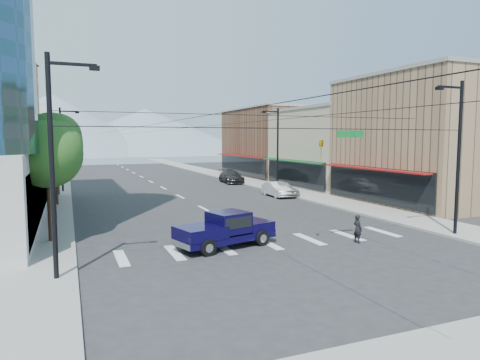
# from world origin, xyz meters

# --- Properties ---
(ground) EXTENTS (160.00, 160.00, 0.00)m
(ground) POSITION_xyz_m (0.00, 0.00, 0.00)
(ground) COLOR #28282B
(ground) RESTS_ON ground
(sidewalk_left) EXTENTS (4.00, 120.00, 0.15)m
(sidewalk_left) POSITION_xyz_m (-12.00, 40.00, 0.07)
(sidewalk_left) COLOR gray
(sidewalk_left) RESTS_ON ground
(sidewalk_right) EXTENTS (4.00, 120.00, 0.15)m
(sidewalk_right) POSITION_xyz_m (12.00, 40.00, 0.07)
(sidewalk_right) COLOR gray
(sidewalk_right) RESTS_ON ground
(shop_near) EXTENTS (12.00, 14.00, 11.00)m
(shop_near) POSITION_xyz_m (20.00, 10.00, 5.50)
(shop_near) COLOR #8C6B4C
(shop_near) RESTS_ON ground
(shop_mid) EXTENTS (12.00, 14.00, 9.00)m
(shop_mid) POSITION_xyz_m (20.00, 24.00, 4.50)
(shop_mid) COLOR tan
(shop_mid) RESTS_ON ground
(shop_far) EXTENTS (12.00, 18.00, 10.00)m
(shop_far) POSITION_xyz_m (20.00, 40.00, 5.00)
(shop_far) COLOR brown
(shop_far) RESTS_ON ground
(clock_tower) EXTENTS (4.80, 4.80, 20.40)m
(clock_tower) POSITION_xyz_m (-16.50, 62.00, 10.64)
(clock_tower) COLOR #8C6B4C
(clock_tower) RESTS_ON ground
(mountain_left) EXTENTS (80.00, 80.00, 22.00)m
(mountain_left) POSITION_xyz_m (-15.00, 150.00, 11.00)
(mountain_left) COLOR gray
(mountain_left) RESTS_ON ground
(mountain_right) EXTENTS (90.00, 90.00, 18.00)m
(mountain_right) POSITION_xyz_m (20.00, 160.00, 9.00)
(mountain_right) COLOR gray
(mountain_right) RESTS_ON ground
(tree_near) EXTENTS (3.65, 3.64, 6.71)m
(tree_near) POSITION_xyz_m (-11.07, 6.10, 4.99)
(tree_near) COLOR black
(tree_near) RESTS_ON ground
(tree_midnear) EXTENTS (4.09, 4.09, 7.52)m
(tree_midnear) POSITION_xyz_m (-11.07, 13.10, 5.59)
(tree_midnear) COLOR black
(tree_midnear) RESTS_ON ground
(tree_midfar) EXTENTS (3.65, 3.64, 6.71)m
(tree_midfar) POSITION_xyz_m (-11.07, 20.10, 4.99)
(tree_midfar) COLOR black
(tree_midfar) RESTS_ON ground
(tree_far) EXTENTS (4.09, 4.09, 7.52)m
(tree_far) POSITION_xyz_m (-11.07, 27.10, 5.59)
(tree_far) COLOR black
(tree_far) RESTS_ON ground
(signal_rig) EXTENTS (21.80, 0.20, 9.00)m
(signal_rig) POSITION_xyz_m (0.19, -1.00, 4.64)
(signal_rig) COLOR black
(signal_rig) RESTS_ON ground
(lamp_pole_nw) EXTENTS (2.00, 0.25, 9.00)m
(lamp_pole_nw) POSITION_xyz_m (-10.67, 30.00, 4.94)
(lamp_pole_nw) COLOR black
(lamp_pole_nw) RESTS_ON ground
(lamp_pole_ne) EXTENTS (2.00, 0.25, 9.00)m
(lamp_pole_ne) POSITION_xyz_m (10.67, 22.00, 4.94)
(lamp_pole_ne) COLOR black
(lamp_pole_ne) RESTS_ON ground
(pickup_truck) EXTENTS (5.80, 3.31, 1.86)m
(pickup_truck) POSITION_xyz_m (-2.64, 1.65, 0.97)
(pickup_truck) COLOR #0C0737
(pickup_truck) RESTS_ON ground
(pedestrian) EXTENTS (0.44, 0.61, 1.57)m
(pedestrian) POSITION_xyz_m (4.41, -0.24, 0.79)
(pedestrian) COLOR black
(pedestrian) RESTS_ON ground
(parked_car_near) EXTENTS (2.27, 4.73, 1.56)m
(parked_car_near) POSITION_xyz_m (9.40, 18.41, 0.78)
(parked_car_near) COLOR #A7A8AC
(parked_car_near) RESTS_ON ground
(parked_car_mid) EXTENTS (1.64, 4.41, 1.44)m
(parked_car_mid) POSITION_xyz_m (8.91, 18.39, 0.72)
(parked_car_mid) COLOR silver
(parked_car_mid) RESTS_ON ground
(parked_car_far) EXTENTS (2.75, 5.80, 1.63)m
(parked_car_far) POSITION_xyz_m (9.40, 32.42, 0.82)
(parked_car_far) COLOR #29292B
(parked_car_far) RESTS_ON ground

